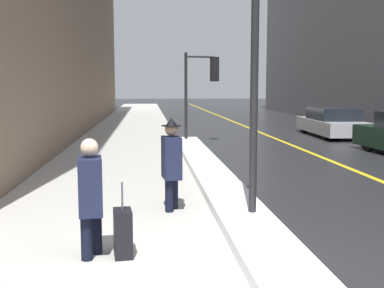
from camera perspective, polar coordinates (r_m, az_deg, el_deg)
name	(u,v)px	position (r m, az deg, el deg)	size (l,w,h in m)	color
ground_plane	(264,284)	(5.45, 8.48, -16.10)	(160.00, 160.00, 0.00)	#232326
sidewalk_slab	(129,138)	(19.99, -7.53, 0.70)	(4.00, 80.00, 0.01)	#B2AFA8
road_centre_stripe	(271,137)	(20.65, 9.35, 0.85)	(0.16, 80.00, 0.00)	gold
snow_bank_curb	(211,173)	(11.32, 2.27, -3.49)	(0.84, 14.78, 0.18)	white
lamp_post	(255,3)	(7.45, 7.53, 16.24)	(0.28, 0.28, 5.68)	black
traffic_light_near	(204,78)	(18.06, 1.46, 7.78)	(1.31, 0.43, 3.36)	black
pedestrian_trailing	(90,192)	(6.05, -11.94, -5.62)	(0.34, 0.51, 1.49)	black
pedestrian_in_fedora	(171,161)	(8.16, -2.46, -1.98)	(0.34, 0.72, 1.59)	black
parked_car_silver	(332,123)	(21.47, 16.24, 2.45)	(1.92, 4.76, 1.23)	#B2B2B7
rolling_suitcase	(123,233)	(6.13, -8.19, -10.45)	(0.26, 0.38, 0.95)	black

